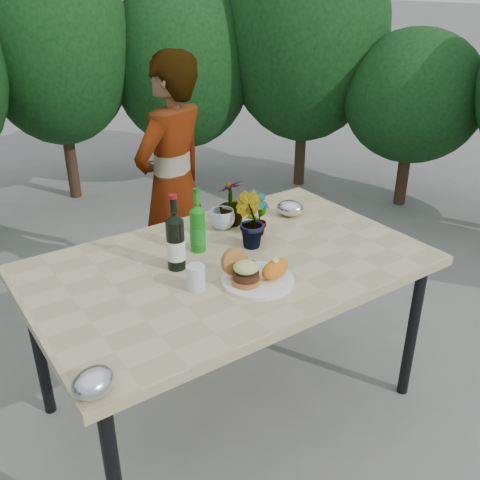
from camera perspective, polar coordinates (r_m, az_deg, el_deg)
ground at (r=2.64m, az=-1.03°, el=-16.72°), size 80.00×80.00×0.00m
patio_table at (r=2.23m, az=-1.17°, el=-3.58°), size 1.60×1.00×0.75m
shrub_hedge at (r=3.62m, az=-15.03°, el=15.74°), size 6.86×5.04×2.30m
dinner_plate at (r=2.05m, az=1.89°, el=-4.32°), size 0.28×0.28×0.01m
burger_stack at (r=2.01m, az=0.33°, el=-3.24°), size 0.11×0.16×0.11m
sweet_potato at (r=2.06m, az=3.77°, el=-3.07°), size 0.17×0.12×0.06m
grilled_veg at (r=2.12m, az=0.79°, el=-2.67°), size 0.08×0.05×0.03m
wine_bottle at (r=2.12m, az=-6.89°, el=-0.20°), size 0.08×0.08×0.31m
sparkling_water at (r=2.25m, az=-4.54°, el=1.25°), size 0.07×0.07×0.28m
plastic_cup at (r=2.00m, az=-4.73°, el=-4.00°), size 0.07×0.07×0.09m
seedling_left at (r=2.38m, az=2.04°, el=2.91°), size 0.14×0.12×0.22m
seedling_mid at (r=2.28m, az=1.01°, el=2.08°), size 0.14×0.16×0.24m
seedling_right at (r=2.49m, az=-0.89°, el=4.07°), size 0.14×0.14×0.22m
blue_bowl at (r=2.47m, az=-1.90°, el=2.24°), size 0.15×0.15×0.09m
foil_packet_left at (r=1.59m, az=-15.33°, el=-14.42°), size 0.16×0.15×0.08m
foil_packet_right at (r=2.62m, az=5.37°, el=3.39°), size 0.16×0.17×0.08m
person at (r=3.06m, az=-7.16°, el=5.74°), size 0.63×0.53×1.48m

